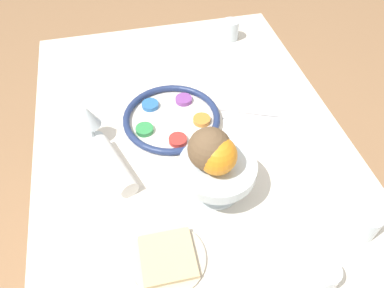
{
  "coord_description": "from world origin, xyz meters",
  "views": [
    {
      "loc": [
        0.68,
        -0.17,
        1.56
      ],
      "look_at": [
        0.03,
        -0.01,
        0.81
      ],
      "focal_mm": 35.0,
      "sensor_mm": 36.0,
      "label": 1
    }
  ],
  "objects_px": {
    "fruit_stand": "(217,171)",
    "bread_plate": "(168,258)",
    "orange_fruit": "(217,155)",
    "coconut": "(210,149)",
    "wine_glass": "(88,117)",
    "cup_near": "(322,277)",
    "napkin_roll": "(114,165)",
    "seder_plate": "(172,119)",
    "cup_far": "(231,30)",
    "cup_mid": "(365,224)"
  },
  "relations": [
    {
      "from": "orange_fruit",
      "to": "napkin_roll",
      "type": "distance_m",
      "value": 0.3
    },
    {
      "from": "fruit_stand",
      "to": "cup_near",
      "type": "xyz_separation_m",
      "value": [
        0.28,
        0.15,
        -0.04
      ]
    },
    {
      "from": "orange_fruit",
      "to": "coconut",
      "type": "distance_m",
      "value": 0.02
    },
    {
      "from": "seder_plate",
      "to": "cup_near",
      "type": "distance_m",
      "value": 0.59
    },
    {
      "from": "fruit_stand",
      "to": "cup_far",
      "type": "distance_m",
      "value": 0.7
    },
    {
      "from": "coconut",
      "to": "bread_plate",
      "type": "bearing_deg",
      "value": -39.94
    },
    {
      "from": "coconut",
      "to": "wine_glass",
      "type": "bearing_deg",
      "value": -131.75
    },
    {
      "from": "napkin_roll",
      "to": "cup_near",
      "type": "bearing_deg",
      "value": 44.01
    },
    {
      "from": "fruit_stand",
      "to": "orange_fruit",
      "type": "height_order",
      "value": "orange_fruit"
    },
    {
      "from": "seder_plate",
      "to": "cup_mid",
      "type": "distance_m",
      "value": 0.58
    },
    {
      "from": "napkin_roll",
      "to": "cup_far",
      "type": "height_order",
      "value": "cup_far"
    },
    {
      "from": "napkin_roll",
      "to": "fruit_stand",
      "type": "bearing_deg",
      "value": 63.31
    },
    {
      "from": "coconut",
      "to": "napkin_roll",
      "type": "xyz_separation_m",
      "value": [
        -0.12,
        -0.23,
        -0.13
      ]
    },
    {
      "from": "seder_plate",
      "to": "napkin_roll",
      "type": "height_order",
      "value": "napkin_roll"
    },
    {
      "from": "coconut",
      "to": "cup_near",
      "type": "relative_size",
      "value": 1.39
    },
    {
      "from": "cup_near",
      "to": "cup_mid",
      "type": "relative_size",
      "value": 1.0
    },
    {
      "from": "napkin_roll",
      "to": "coconut",
      "type": "bearing_deg",
      "value": 63.06
    },
    {
      "from": "wine_glass",
      "to": "fruit_stand",
      "type": "relative_size",
      "value": 0.65
    },
    {
      "from": "seder_plate",
      "to": "coconut",
      "type": "relative_size",
      "value": 2.83
    },
    {
      "from": "fruit_stand",
      "to": "bread_plate",
      "type": "xyz_separation_m",
      "value": [
        0.16,
        -0.15,
        -0.07
      ]
    },
    {
      "from": "cup_far",
      "to": "orange_fruit",
      "type": "bearing_deg",
      "value": -20.36
    },
    {
      "from": "seder_plate",
      "to": "napkin_roll",
      "type": "bearing_deg",
      "value": -51.78
    },
    {
      "from": "cup_mid",
      "to": "cup_near",
      "type": "bearing_deg",
      "value": -59.06
    },
    {
      "from": "coconut",
      "to": "napkin_roll",
      "type": "bearing_deg",
      "value": -116.94
    },
    {
      "from": "bread_plate",
      "to": "napkin_roll",
      "type": "xyz_separation_m",
      "value": [
        -0.28,
        -0.09,
        0.02
      ]
    },
    {
      "from": "orange_fruit",
      "to": "wine_glass",
      "type": "bearing_deg",
      "value": -132.6
    },
    {
      "from": "napkin_roll",
      "to": "cup_mid",
      "type": "height_order",
      "value": "cup_mid"
    },
    {
      "from": "coconut",
      "to": "cup_near",
      "type": "xyz_separation_m",
      "value": [
        0.29,
        0.17,
        -0.12
      ]
    },
    {
      "from": "seder_plate",
      "to": "wine_glass",
      "type": "height_order",
      "value": "wine_glass"
    },
    {
      "from": "bread_plate",
      "to": "cup_far",
      "type": "bearing_deg",
      "value": 154.09
    },
    {
      "from": "fruit_stand",
      "to": "cup_far",
      "type": "relative_size",
      "value": 2.57
    },
    {
      "from": "cup_near",
      "to": "coconut",
      "type": "bearing_deg",
      "value": -150.39
    },
    {
      "from": "bread_plate",
      "to": "cup_near",
      "type": "distance_m",
      "value": 0.33
    },
    {
      "from": "orange_fruit",
      "to": "cup_near",
      "type": "bearing_deg",
      "value": 29.44
    },
    {
      "from": "seder_plate",
      "to": "coconut",
      "type": "xyz_separation_m",
      "value": [
        0.26,
        0.04,
        0.14
      ]
    },
    {
      "from": "cup_near",
      "to": "wine_glass",
      "type": "bearing_deg",
      "value": -140.62
    },
    {
      "from": "napkin_roll",
      "to": "cup_near",
      "type": "xyz_separation_m",
      "value": [
        0.41,
        0.39,
        0.01
      ]
    },
    {
      "from": "wine_glass",
      "to": "coconut",
      "type": "xyz_separation_m",
      "value": [
        0.24,
        0.27,
        0.07
      ]
    },
    {
      "from": "fruit_stand",
      "to": "coconut",
      "type": "relative_size",
      "value": 1.84
    },
    {
      "from": "seder_plate",
      "to": "bread_plate",
      "type": "relative_size",
      "value": 1.69
    },
    {
      "from": "orange_fruit",
      "to": "fruit_stand",
      "type": "bearing_deg",
      "value": 145.99
    },
    {
      "from": "orange_fruit",
      "to": "coconut",
      "type": "xyz_separation_m",
      "value": [
        -0.02,
        -0.01,
        0.01
      ]
    },
    {
      "from": "fruit_stand",
      "to": "bread_plate",
      "type": "distance_m",
      "value": 0.23
    },
    {
      "from": "orange_fruit",
      "to": "cup_near",
      "type": "distance_m",
      "value": 0.33
    },
    {
      "from": "coconut",
      "to": "napkin_roll",
      "type": "height_order",
      "value": "coconut"
    },
    {
      "from": "wine_glass",
      "to": "fruit_stand",
      "type": "bearing_deg",
      "value": 49.15
    },
    {
      "from": "fruit_stand",
      "to": "orange_fruit",
      "type": "xyz_separation_m",
      "value": [
        0.01,
        -0.01,
        0.07
      ]
    },
    {
      "from": "fruit_stand",
      "to": "cup_far",
      "type": "height_order",
      "value": "fruit_stand"
    },
    {
      "from": "seder_plate",
      "to": "bread_plate",
      "type": "distance_m",
      "value": 0.43
    },
    {
      "from": "coconut",
      "to": "cup_near",
      "type": "bearing_deg",
      "value": 29.61
    }
  ]
}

